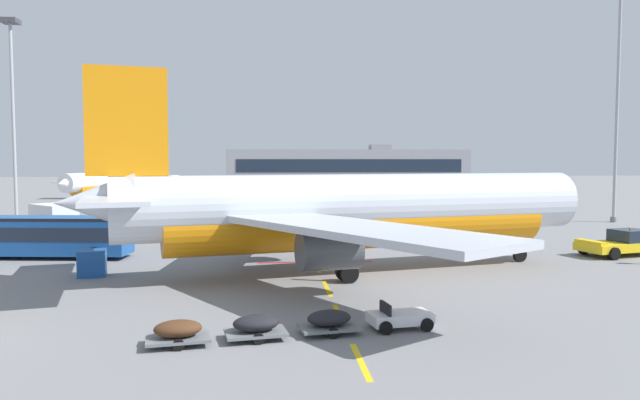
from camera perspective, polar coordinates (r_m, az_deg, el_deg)
ground at (r=64.56m, az=18.08°, el=-2.66°), size 400.00×400.00×0.00m
apron_paint_markings at (r=56.57m, az=-1.67°, el=-3.36°), size 8.00×95.36×0.01m
airliner_foreground at (r=37.49m, az=3.19°, el=-0.97°), size 34.50×33.67×12.20m
pushback_tug at (r=49.85m, az=26.76°, el=-3.71°), size 6.53×4.35×2.08m
airliner_mid_left at (r=110.58m, az=-18.91°, el=1.61°), size 26.07×27.24×9.84m
apron_shuttle_bus at (r=47.56m, az=-24.66°, el=-2.96°), size 12.26×4.11×3.00m
ground_power_truck at (r=57.69m, az=-23.72°, el=-1.90°), size 6.57×6.72×3.14m
baggage_train at (r=24.51m, az=-2.52°, el=-11.68°), size 11.68×3.48×1.14m
uld_cargo_container at (r=39.24m, az=-20.90°, el=-5.64°), size 1.85×1.82×1.60m
apron_light_mast_near at (r=75.73m, az=-27.26°, el=8.85°), size 1.80×1.80×22.67m
apron_light_mast_far at (r=76.36m, az=26.55°, el=10.64°), size 1.80×1.80×27.08m
terminal_satellite at (r=177.29m, az=2.46°, el=3.17°), size 68.74×21.45×11.61m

